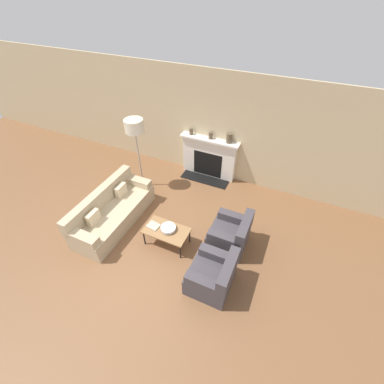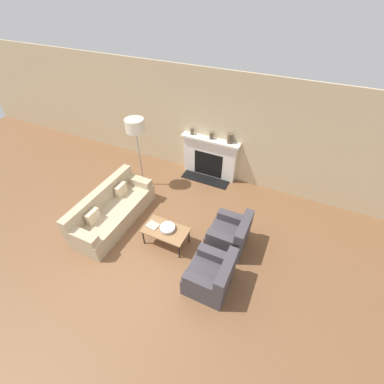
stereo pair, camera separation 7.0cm
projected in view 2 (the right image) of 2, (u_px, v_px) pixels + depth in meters
ground_plane at (151, 250)px, 5.53m from camera, size 18.00×18.00×0.00m
wall_back at (210, 126)px, 6.75m from camera, size 18.00×0.06×2.90m
fireplace at (210, 158)px, 7.19m from camera, size 1.64×0.59×1.18m
couch at (112, 211)px, 5.98m from camera, size 0.84×2.19×0.85m
armchair_near at (211, 276)px, 4.71m from camera, size 0.79×0.82×0.83m
armchair_far at (230, 235)px, 5.43m from camera, size 0.79×0.82×0.83m
coffee_table at (166, 231)px, 5.43m from camera, size 0.95×0.54×0.42m
bowl at (167, 228)px, 5.38m from camera, size 0.32×0.32×0.08m
book at (153, 225)px, 5.49m from camera, size 0.28×0.24×0.02m
floor_lamp at (136, 130)px, 6.13m from camera, size 0.46×0.46×1.95m
mantel_vase_left at (192, 131)px, 6.92m from camera, size 0.10×0.10×0.17m
mantel_vase_center_left at (211, 136)px, 6.74m from camera, size 0.11×0.11×0.18m
mantel_vase_center_right at (230, 138)px, 6.55m from camera, size 0.15×0.15×0.26m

